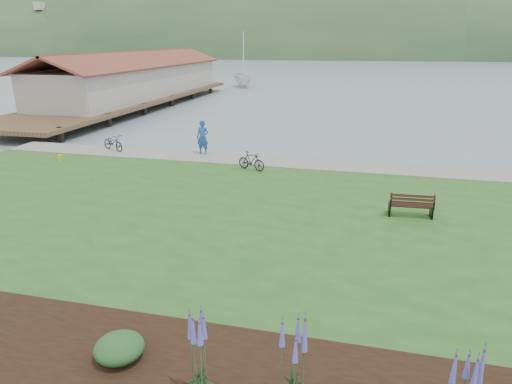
# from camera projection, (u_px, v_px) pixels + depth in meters

# --- Properties ---
(ground) EXTENTS (600.00, 600.00, 0.00)m
(ground) POSITION_uv_depth(u_px,v_px,m) (271.00, 218.00, 17.50)
(ground) COLOR slate
(ground) RESTS_ON ground
(lawn) EXTENTS (34.00, 20.00, 0.40)m
(lawn) POSITION_uv_depth(u_px,v_px,m) (258.00, 234.00, 15.60)
(lawn) COLOR #28571E
(lawn) RESTS_ON ground
(shoreline_path) EXTENTS (34.00, 2.20, 0.03)m
(shoreline_path) POSITION_uv_depth(u_px,v_px,m) (299.00, 163.00, 23.72)
(shoreline_path) COLOR gray
(shoreline_path) RESTS_ON lawn
(far_hillside) EXTENTS (580.00, 80.00, 38.00)m
(far_hillside) POSITION_uv_depth(u_px,v_px,m) (420.00, 58.00, 169.34)
(far_hillside) COLOR #31542F
(far_hillside) RESTS_ON ground
(pier_pavilion) EXTENTS (8.00, 36.00, 5.40)m
(pier_pavilion) POSITION_uv_depth(u_px,v_px,m) (137.00, 79.00, 46.55)
(pier_pavilion) COLOR #4C3826
(pier_pavilion) RESTS_ON ground
(park_bench) EXTENTS (1.56, 0.69, 0.95)m
(park_bench) POSITION_uv_depth(u_px,v_px,m) (411.00, 205.00, 16.41)
(park_bench) COLOR black
(park_bench) RESTS_ON lawn
(person) EXTENTS (0.84, 0.60, 2.23)m
(person) POSITION_uv_depth(u_px,v_px,m) (203.00, 135.00, 25.17)
(person) COLOR #205196
(person) RESTS_ON lawn
(bicycle_a) EXTENTS (1.36, 1.88, 0.94)m
(bicycle_a) POSITION_uv_depth(u_px,v_px,m) (113.00, 143.00, 26.28)
(bicycle_a) COLOR black
(bicycle_a) RESTS_ON lawn
(bicycle_b) EXTENTS (0.92, 1.56, 0.91)m
(bicycle_b) POSITION_uv_depth(u_px,v_px,m) (251.00, 161.00, 22.37)
(bicycle_b) COLOR black
(bicycle_b) RESTS_ON lawn
(sailboat) EXTENTS (12.70, 12.75, 23.98)m
(sailboat) POSITION_uv_depth(u_px,v_px,m) (244.00, 87.00, 65.13)
(sailboat) COLOR silver
(sailboat) RESTS_ON ground
(pannier) EXTENTS (0.20, 0.28, 0.28)m
(pannier) POSITION_uv_depth(u_px,v_px,m) (60.00, 158.00, 24.27)
(pannier) COLOR gold
(pannier) RESTS_ON lawn
(echium_0) EXTENTS (0.62, 0.62, 2.07)m
(echium_0) POSITION_uv_depth(u_px,v_px,m) (293.00, 368.00, 7.66)
(echium_0) COLOR black
(echium_0) RESTS_ON garden_bed
(echium_4) EXTENTS (0.62, 0.62, 2.27)m
(echium_4) POSITION_uv_depth(u_px,v_px,m) (199.00, 355.00, 7.76)
(echium_4) COLOR black
(echium_4) RESTS_ON garden_bed
(shrub_0) EXTENTS (1.00, 1.00, 0.50)m
(shrub_0) POSITION_uv_depth(u_px,v_px,m) (119.00, 348.00, 9.08)
(shrub_0) COLOR #1E4C21
(shrub_0) RESTS_ON garden_bed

